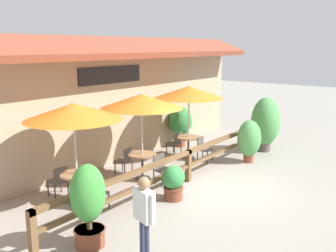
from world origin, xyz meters
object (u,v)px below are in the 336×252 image
chair_near_streetside (95,191)px  chair_near_wallside (59,180)px  dining_table_far (188,141)px  potted_plant_tall_tropical (265,122)px  chair_middle_wallside (125,159)px  potted_plant_corner_fern (181,122)px  pedestrian (144,208)px  patio_umbrella_near (73,112)px  dining_table_near (77,180)px  dining_table_middle (142,159)px  chair_far_streetside (203,148)px  potted_plant_small_flowering (88,202)px  potted_plant_broad_leaf (249,139)px  patio_umbrella_far (189,92)px  chair_far_wallside (175,142)px  chair_middle_streetside (161,168)px  potted_plant_entrance_palm (173,182)px

chair_near_streetside → chair_near_wallside: 1.37m
dining_table_far → potted_plant_tall_tropical: (2.50, -1.78, 0.49)m
chair_middle_wallside → potted_plant_corner_fern: 3.82m
dining_table_far → chair_middle_wallside: bearing=167.9°
potted_plant_tall_tropical → pedestrian: (-8.43, -1.33, -0.05)m
patio_umbrella_near → dining_table_near: patio_umbrella_near is taller
chair_near_wallside → dining_table_middle: 2.53m
patio_umbrella_near → potted_plant_corner_fern: size_ratio=1.62×
patio_umbrella_near → chair_far_streetside: (4.95, -0.62, -1.88)m
potted_plant_small_flowering → potted_plant_broad_leaf: 7.01m
dining_table_middle → patio_umbrella_near: bearing=176.8°
patio_umbrella_far → chair_near_streetside: bearing=-172.1°
dining_table_near → chair_near_wallside: size_ratio=0.99×
chair_near_streetside → chair_far_wallside: 5.20m
potted_plant_tall_tropical → potted_plant_corner_fern: (-1.39, 2.93, -0.13)m
patio_umbrella_near → dining_table_middle: bearing=-3.2°
patio_umbrella_near → dining_table_middle: patio_umbrella_near is taller
chair_near_streetside → chair_middle_streetside: (2.39, -0.14, 0.00)m
potted_plant_entrance_palm → chair_near_streetside: bearing=146.0°
chair_far_streetside → potted_plant_entrance_palm: size_ratio=0.94×
patio_umbrella_near → chair_near_wallside: (-0.06, 0.68, -1.88)m
chair_near_streetside → potted_plant_tall_tropical: bearing=-17.7°
potted_plant_broad_leaf → pedestrian: pedestrian is taller
chair_middle_streetside → dining_table_far: (2.57, 0.83, 0.14)m
chair_far_wallside → potted_plant_tall_tropical: 3.48m
potted_plant_entrance_palm → potted_plant_broad_leaf: bearing=-1.7°
potted_plant_entrance_palm → pedestrian: (-2.63, -1.31, 0.58)m
potted_plant_broad_leaf → potted_plant_small_flowering: bearing=179.6°
chair_middle_wallside → potted_plant_entrance_palm: size_ratio=0.94×
potted_plant_entrance_palm → potted_plant_tall_tropical: bearing=0.2°
dining_table_far → potted_plant_tall_tropical: 3.11m
patio_umbrella_near → chair_far_streetside: bearing=-7.2°
potted_plant_small_flowering → pedestrian: 1.26m
pedestrian → potted_plant_small_flowering: bearing=26.8°
chair_far_streetside → pedestrian: pedestrian is taller
potted_plant_entrance_palm → pedestrian: bearing=-153.5°
dining_table_far → potted_plant_corner_fern: bearing=45.7°
patio_umbrella_near → chair_near_streetside: (-0.01, -0.68, -1.88)m
patio_umbrella_far → potted_plant_broad_leaf: (0.83, -1.93, -1.54)m
chair_near_streetside → potted_plant_small_flowering: 1.76m
chair_near_wallside → chair_far_streetside: bearing=173.2°
chair_near_streetside → potted_plant_tall_tropical: potted_plant_tall_tropical is taller
patio_umbrella_near → potted_plant_corner_fern: 6.32m
chair_near_wallside → potted_plant_corner_fern: potted_plant_corner_fern is taller
patio_umbrella_near → chair_near_streetside: 2.00m
chair_near_wallside → chair_middle_wallside: 2.38m
chair_middle_wallside → potted_plant_tall_tropical: bearing=149.0°
potted_plant_entrance_palm → potted_plant_corner_fern: bearing=33.7°
potted_plant_corner_fern → chair_middle_streetside: bearing=-151.8°
chair_near_streetside → patio_umbrella_near: bearing=79.6°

